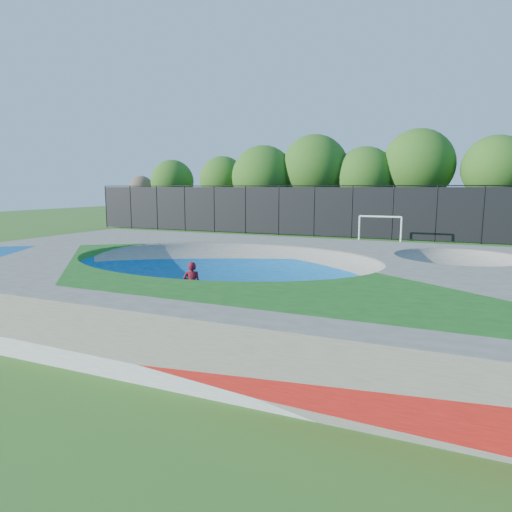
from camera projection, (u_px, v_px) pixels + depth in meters
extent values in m
plane|color=#2D5E1A|center=(225.00, 298.00, 16.12)|extent=(120.00, 120.00, 0.00)
cube|color=gray|center=(224.00, 278.00, 16.01)|extent=(22.00, 14.00, 1.50)
imported|color=red|center=(192.00, 285.00, 14.72)|extent=(0.66, 0.57, 1.54)
cube|color=black|center=(193.00, 307.00, 14.83)|extent=(0.81, 0.50, 0.05)
cylinder|color=white|center=(359.00, 229.00, 32.10)|extent=(0.12, 0.12, 1.89)
cylinder|color=white|center=(401.00, 231.00, 30.97)|extent=(0.12, 0.12, 1.89)
cylinder|color=white|center=(380.00, 217.00, 31.40)|extent=(2.83, 0.12, 0.12)
cylinder|color=black|center=(106.00, 207.00, 44.38)|extent=(0.09, 0.09, 4.00)
cylinder|color=black|center=(131.00, 207.00, 43.19)|extent=(0.09, 0.09, 4.00)
cylinder|color=black|center=(157.00, 208.00, 41.99)|extent=(0.09, 0.09, 4.00)
cylinder|color=black|center=(185.00, 209.00, 40.80)|extent=(0.09, 0.09, 4.00)
cylinder|color=black|center=(214.00, 209.00, 39.60)|extent=(0.09, 0.09, 4.00)
cylinder|color=black|center=(245.00, 210.00, 38.41)|extent=(0.09, 0.09, 4.00)
cylinder|color=black|center=(279.00, 211.00, 37.22)|extent=(0.09, 0.09, 4.00)
cylinder|color=black|center=(314.00, 211.00, 36.02)|extent=(0.09, 0.09, 4.00)
cylinder|color=black|center=(352.00, 212.00, 34.83)|extent=(0.09, 0.09, 4.00)
cylinder|color=black|center=(393.00, 213.00, 33.63)|extent=(0.09, 0.09, 4.00)
cylinder|color=black|center=(436.00, 214.00, 32.44)|extent=(0.09, 0.09, 4.00)
cylinder|color=black|center=(483.00, 215.00, 31.25)|extent=(0.09, 0.09, 4.00)
cube|color=black|center=(352.00, 212.00, 34.83)|extent=(48.00, 0.03, 3.80)
cylinder|color=black|center=(353.00, 186.00, 34.53)|extent=(48.00, 0.08, 0.08)
cylinder|color=#433321|center=(142.00, 211.00, 49.98)|extent=(0.44, 0.44, 2.70)
sphere|color=brown|center=(142.00, 188.00, 49.61)|extent=(2.60, 2.60, 2.60)
cylinder|color=#433321|center=(173.00, 211.00, 47.58)|extent=(0.44, 0.44, 2.82)
sphere|color=#275516|center=(172.00, 181.00, 47.12)|extent=(4.41, 4.41, 4.41)
cylinder|color=#433321|center=(223.00, 212.00, 45.32)|extent=(0.44, 0.44, 2.94)
sphere|color=#275516|center=(223.00, 179.00, 44.84)|extent=(4.53, 4.53, 4.53)
cylinder|color=#433321|center=(263.00, 215.00, 41.98)|extent=(0.44, 0.44, 2.66)
sphere|color=#275516|center=(263.00, 177.00, 41.46)|extent=(5.70, 5.70, 5.70)
cylinder|color=#433321|center=(314.00, 212.00, 41.20)|extent=(0.44, 0.44, 3.29)
sphere|color=#275516|center=(315.00, 169.00, 40.62)|extent=(5.98, 5.98, 5.98)
cylinder|color=#433321|center=(364.00, 216.00, 39.68)|extent=(0.44, 0.44, 2.88)
sphere|color=#275516|center=(365.00, 177.00, 39.17)|extent=(5.11, 5.11, 5.11)
cylinder|color=#433321|center=(416.00, 212.00, 38.60)|extent=(0.44, 0.44, 3.54)
sphere|color=#275516|center=(418.00, 165.00, 38.00)|extent=(5.90, 5.90, 5.90)
cylinder|color=#433321|center=(492.00, 215.00, 35.52)|extent=(0.44, 0.44, 3.47)
sphere|color=#275516|center=(496.00, 168.00, 34.98)|extent=(5.00, 5.00, 5.00)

